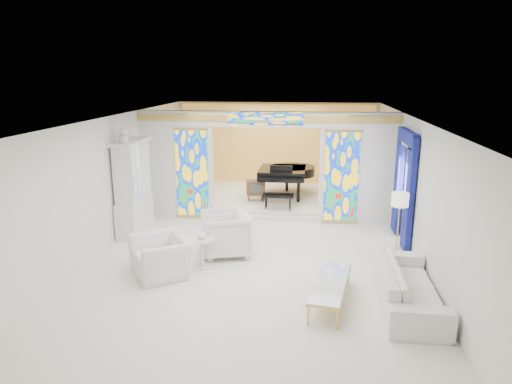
# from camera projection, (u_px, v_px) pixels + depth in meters

# --- Properties ---
(floor) EXTENTS (12.00, 12.00, 0.00)m
(floor) POSITION_uv_depth(u_px,v_px,m) (257.00, 246.00, 10.82)
(floor) COLOR white
(floor) RESTS_ON ground
(ceiling) EXTENTS (7.00, 12.00, 0.02)m
(ceiling) POSITION_uv_depth(u_px,v_px,m) (257.00, 118.00, 10.06)
(ceiling) COLOR white
(ceiling) RESTS_ON wall_back
(wall_back) EXTENTS (7.00, 0.02, 3.00)m
(wall_back) POSITION_uv_depth(u_px,v_px,m) (277.00, 145.00, 16.21)
(wall_back) COLOR silver
(wall_back) RESTS_ON floor
(wall_front) EXTENTS (7.00, 0.02, 3.00)m
(wall_front) POSITION_uv_depth(u_px,v_px,m) (190.00, 321.00, 4.67)
(wall_front) COLOR silver
(wall_front) RESTS_ON floor
(wall_left) EXTENTS (0.02, 12.00, 3.00)m
(wall_left) POSITION_uv_depth(u_px,v_px,m) (111.00, 180.00, 10.84)
(wall_left) COLOR silver
(wall_left) RESTS_ON floor
(wall_right) EXTENTS (0.02, 12.00, 3.00)m
(wall_right) POSITION_uv_depth(u_px,v_px,m) (415.00, 189.00, 10.04)
(wall_right) COLOR silver
(wall_right) RESTS_ON floor
(partition_wall) EXTENTS (7.00, 0.22, 3.00)m
(partition_wall) POSITION_uv_depth(u_px,v_px,m) (266.00, 162.00, 12.32)
(partition_wall) COLOR silver
(partition_wall) RESTS_ON floor
(stained_glass_left) EXTENTS (0.90, 0.04, 2.40)m
(stained_glass_left) POSITION_uv_depth(u_px,v_px,m) (192.00, 173.00, 12.54)
(stained_glass_left) COLOR gold
(stained_glass_left) RESTS_ON partition_wall
(stained_glass_right) EXTENTS (0.90, 0.04, 2.40)m
(stained_glass_right) POSITION_uv_depth(u_px,v_px,m) (342.00, 177.00, 12.07)
(stained_glass_right) COLOR gold
(stained_glass_right) RESTS_ON partition_wall
(stained_glass_transom) EXTENTS (2.00, 0.04, 0.34)m
(stained_glass_transom) POSITION_uv_depth(u_px,v_px,m) (266.00, 119.00, 11.92)
(stained_glass_transom) COLOR gold
(stained_glass_transom) RESTS_ON partition_wall
(alcove_platform) EXTENTS (6.80, 3.80, 0.18)m
(alcove_platform) POSITION_uv_depth(u_px,v_px,m) (272.00, 197.00, 14.73)
(alcove_platform) COLOR white
(alcove_platform) RESTS_ON floor
(gold_curtain_back) EXTENTS (6.70, 0.10, 2.90)m
(gold_curtain_back) POSITION_uv_depth(u_px,v_px,m) (277.00, 146.00, 16.09)
(gold_curtain_back) COLOR #FDC058
(gold_curtain_back) RESTS_ON wall_back
(chandelier) EXTENTS (0.48, 0.48, 0.30)m
(chandelier) POSITION_uv_depth(u_px,v_px,m) (279.00, 121.00, 14.00)
(chandelier) COLOR gold
(chandelier) RESTS_ON ceiling
(blue_drapes) EXTENTS (0.14, 1.85, 2.65)m
(blue_drapes) POSITION_uv_depth(u_px,v_px,m) (404.00, 178.00, 10.70)
(blue_drapes) COLOR navy
(blue_drapes) RESTS_ON wall_right
(china_cabinet) EXTENTS (0.56, 1.46, 2.72)m
(china_cabinet) POSITION_uv_depth(u_px,v_px,m) (133.00, 188.00, 11.46)
(china_cabinet) COLOR silver
(china_cabinet) RESTS_ON floor
(armchair_left) EXTENTS (1.53, 1.56, 0.77)m
(armchair_left) POSITION_uv_depth(u_px,v_px,m) (161.00, 256.00, 9.20)
(armchair_left) COLOR white
(armchair_left) RESTS_ON floor
(armchair_right) EXTENTS (1.32, 1.30, 0.97)m
(armchair_right) POSITION_uv_depth(u_px,v_px,m) (225.00, 234.00, 10.19)
(armchair_right) COLOR white
(armchair_right) RESTS_ON floor
(sofa) EXTENTS (1.02, 2.53, 0.74)m
(sofa) POSITION_uv_depth(u_px,v_px,m) (408.00, 285.00, 7.99)
(sofa) COLOR white
(sofa) RESTS_ON floor
(side_table) EXTENTS (0.53, 0.53, 0.64)m
(side_table) POSITION_uv_depth(u_px,v_px,m) (202.00, 249.00, 9.51)
(side_table) COLOR silver
(side_table) RESTS_ON floor
(vase) EXTENTS (0.23, 0.23, 0.19)m
(vase) POSITION_uv_depth(u_px,v_px,m) (202.00, 234.00, 9.43)
(vase) COLOR white
(vase) RESTS_ON side_table
(coffee_table) EXTENTS (0.87, 1.89, 0.41)m
(coffee_table) POSITION_uv_depth(u_px,v_px,m) (331.00, 283.00, 8.03)
(coffee_table) COLOR white
(coffee_table) RESTS_ON floor
(floor_lamp) EXTENTS (0.39, 0.39, 1.49)m
(floor_lamp) POSITION_uv_depth(u_px,v_px,m) (400.00, 203.00, 9.79)
(floor_lamp) COLOR gold
(floor_lamp) RESTS_ON floor
(grand_piano) EXTENTS (1.76, 2.73, 1.09)m
(grand_piano) POSITION_uv_depth(u_px,v_px,m) (287.00, 173.00, 14.48)
(grand_piano) COLOR black
(grand_piano) RESTS_ON alcove_platform
(tv_console) EXTENTS (0.61, 0.47, 0.64)m
(tv_console) POSITION_uv_depth(u_px,v_px,m) (256.00, 188.00, 13.89)
(tv_console) COLOR brown
(tv_console) RESTS_ON alcove_platform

